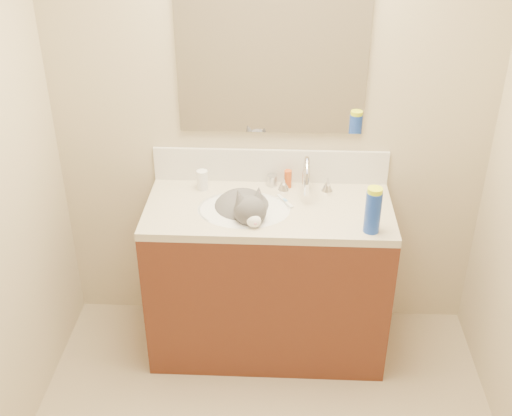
# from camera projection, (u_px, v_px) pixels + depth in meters

# --- Properties ---
(room_shell) EXTENTS (2.24, 2.54, 2.52)m
(room_shell) POSITION_uv_depth(u_px,v_px,m) (262.00, 190.00, 1.95)
(room_shell) COLOR #BDAC8D
(room_shell) RESTS_ON ground
(vanity_cabinet) EXTENTS (1.20, 0.55, 0.82)m
(vanity_cabinet) POSITION_uv_depth(u_px,v_px,m) (268.00, 281.00, 3.33)
(vanity_cabinet) COLOR #522516
(vanity_cabinet) RESTS_ON ground
(counter_slab) EXTENTS (1.20, 0.55, 0.04)m
(counter_slab) POSITION_uv_depth(u_px,v_px,m) (269.00, 210.00, 3.12)
(counter_slab) COLOR beige
(counter_slab) RESTS_ON vanity_cabinet
(basin) EXTENTS (0.45, 0.36, 0.14)m
(basin) POSITION_uv_depth(u_px,v_px,m) (244.00, 222.00, 3.12)
(basin) COLOR white
(basin) RESTS_ON vanity_cabinet
(faucet) EXTENTS (0.28, 0.20, 0.21)m
(faucet) POSITION_uv_depth(u_px,v_px,m) (306.00, 179.00, 3.17)
(faucet) COLOR silver
(faucet) RESTS_ON counter_slab
(cat) EXTENTS (0.41, 0.44, 0.32)m
(cat) POSITION_uv_depth(u_px,v_px,m) (244.00, 213.00, 3.11)
(cat) COLOR #4B494B
(cat) RESTS_ON basin
(backsplash) EXTENTS (1.20, 0.02, 0.18)m
(backsplash) POSITION_uv_depth(u_px,v_px,m) (271.00, 166.00, 3.29)
(backsplash) COLOR silver
(backsplash) RESTS_ON counter_slab
(mirror) EXTENTS (0.90, 0.02, 0.80)m
(mirror) POSITION_uv_depth(u_px,v_px,m) (272.00, 52.00, 2.99)
(mirror) COLOR white
(mirror) RESTS_ON room_shell
(pill_bottle) EXTENTS (0.07, 0.07, 0.10)m
(pill_bottle) POSITION_uv_depth(u_px,v_px,m) (202.00, 180.00, 3.23)
(pill_bottle) COLOR white
(pill_bottle) RESTS_ON counter_slab
(pill_label) EXTENTS (0.07, 0.07, 0.04)m
(pill_label) POSITION_uv_depth(u_px,v_px,m) (202.00, 181.00, 3.24)
(pill_label) COLOR #CE4E22
(pill_label) RESTS_ON pill_bottle
(silver_jar) EXTENTS (0.06, 0.06, 0.06)m
(silver_jar) POSITION_uv_depth(u_px,v_px,m) (272.00, 180.00, 3.28)
(silver_jar) COLOR #B7B7BC
(silver_jar) RESTS_ON counter_slab
(amber_bottle) EXTENTS (0.04, 0.04, 0.09)m
(amber_bottle) POSITION_uv_depth(u_px,v_px,m) (288.00, 179.00, 3.25)
(amber_bottle) COLOR #BF4916
(amber_bottle) RESTS_ON counter_slab
(toothbrush) EXTENTS (0.08, 0.13, 0.01)m
(toothbrush) POSITION_uv_depth(u_px,v_px,m) (285.00, 201.00, 3.14)
(toothbrush) COLOR white
(toothbrush) RESTS_ON counter_slab
(toothbrush_head) EXTENTS (0.03, 0.03, 0.01)m
(toothbrush_head) POSITION_uv_depth(u_px,v_px,m) (285.00, 201.00, 3.14)
(toothbrush_head) COLOR #72B3F2
(toothbrush_head) RESTS_ON counter_slab
(spray_can) EXTENTS (0.09, 0.09, 0.20)m
(spray_can) POSITION_uv_depth(u_px,v_px,m) (373.00, 212.00, 2.86)
(spray_can) COLOR #183CAE
(spray_can) RESTS_ON counter_slab
(spray_cap) EXTENTS (0.08, 0.08, 0.04)m
(spray_cap) POSITION_uv_depth(u_px,v_px,m) (375.00, 192.00, 2.81)
(spray_cap) COLOR #DCF119
(spray_cap) RESTS_ON spray_can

